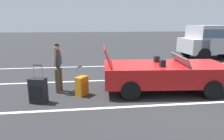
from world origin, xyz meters
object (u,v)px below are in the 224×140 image
(suitcase_large_black, at_px, (38,91))
(duffel_bag, at_px, (38,86))
(convertible_car, at_px, (170,74))
(suitcase_medium_bright, at_px, (82,86))
(parked_pickup_truck_near, at_px, (214,41))
(traveler_person, at_px, (58,65))

(suitcase_large_black, height_order, duffel_bag, suitcase_large_black)
(convertible_car, bearing_deg, suitcase_medium_bright, -173.76)
(suitcase_medium_bright, relative_size, duffel_bag, 1.40)
(suitcase_large_black, height_order, parked_pickup_truck_near, parked_pickup_truck_near)
(convertible_car, xyz_separation_m, suitcase_medium_bright, (-3.00, -0.09, -0.28))
(suitcase_large_black, relative_size, suitcase_medium_bright, 1.19)
(convertible_car, distance_m, parked_pickup_truck_near, 7.85)
(duffel_bag, relative_size, traveler_person, 0.41)
(suitcase_large_black, bearing_deg, duffel_bag, -151.19)
(duffel_bag, height_order, traveler_person, traveler_person)
(duffel_bag, distance_m, traveler_person, 1.11)
(suitcase_medium_bright, bearing_deg, duffel_bag, -165.20)
(suitcase_medium_bright, distance_m, traveler_person, 1.08)
(convertible_car, distance_m, traveler_person, 3.82)
(suitcase_medium_bright, bearing_deg, parked_pickup_truck_near, 73.84)
(suitcase_large_black, distance_m, duffel_bag, 1.19)
(parked_pickup_truck_near, bearing_deg, convertible_car, 42.69)
(suitcase_medium_bright, xyz_separation_m, traveler_person, (-0.78, 0.43, 0.62))
(suitcase_large_black, xyz_separation_m, duffel_bag, (-0.27, 1.14, -0.21))
(traveler_person, bearing_deg, convertible_car, 13.93)
(suitcase_medium_bright, height_order, parked_pickup_truck_near, parked_pickup_truck_near)
(suitcase_large_black, xyz_separation_m, parked_pickup_truck_near, (9.57, 6.33, 0.73))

